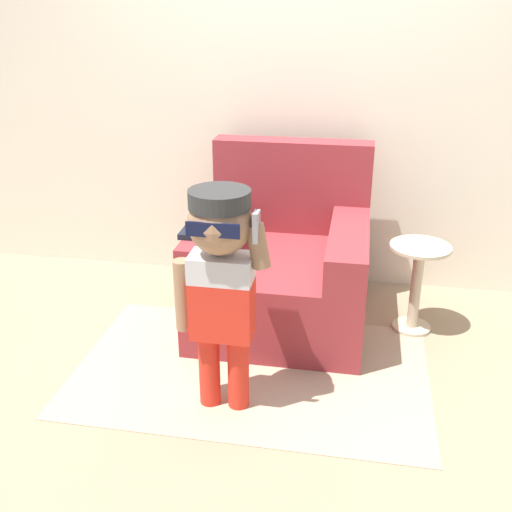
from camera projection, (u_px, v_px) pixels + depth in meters
The scene contains 6 objects.
ground_plane at pixel (272, 322), 3.61m from camera, with size 10.00×10.00×0.00m, color #998466.
wall_back at pixel (292, 85), 3.72m from camera, with size 10.00×0.05×2.60m.
armchair at pixel (283, 265), 3.55m from camera, with size 0.99×1.03×1.00m.
person_child at pixel (221, 269), 2.60m from camera, with size 0.44×0.33×1.07m.
side_table at pixel (417, 280), 3.41m from camera, with size 0.34×0.34×0.53m.
rug at pixel (252, 369), 3.14m from camera, with size 1.82×1.15×0.01m.
Camera 1 is at (0.46, -3.12, 1.79)m, focal length 42.00 mm.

